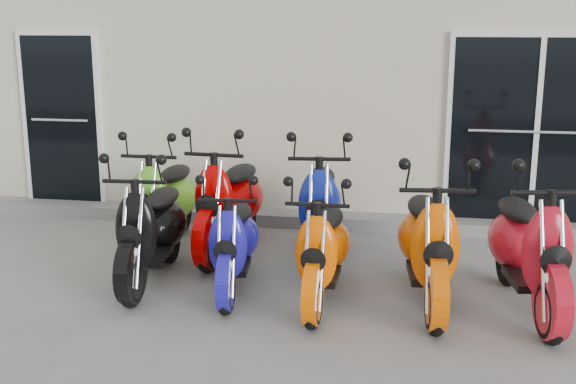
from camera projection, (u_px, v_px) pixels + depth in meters
name	position (u px, v px, depth m)	size (l,w,h in m)	color
ground	(277.00, 283.00, 6.85)	(80.00, 80.00, 0.00)	gray
building	(338.00, 74.00, 11.46)	(14.00, 6.00, 3.20)	beige
front_step	(308.00, 219.00, 8.77)	(14.00, 0.40, 0.15)	gray
door_left	(62.00, 115.00, 9.17)	(1.07, 0.08, 2.22)	black
door_right	(537.00, 126.00, 8.20)	(2.02, 0.08, 2.22)	black
scooter_front_black	(151.00, 215.00, 6.73)	(0.65, 1.80, 1.33)	black
scooter_front_blue	(234.00, 229.00, 6.52)	(0.58, 1.59, 1.18)	#1C169D
scooter_front_orange_a	(323.00, 236.00, 6.25)	(0.60, 1.65, 1.22)	#FF5F00
scooter_front_orange_b	(429.00, 228.00, 6.20)	(0.69, 1.89, 1.39)	#E45702
scooter_front_red	(530.00, 231.00, 6.05)	(0.70, 1.92, 1.42)	red
scooter_back_green	(164.00, 187.00, 7.78)	(0.66, 1.83, 1.35)	#5FB426
scooter_back_red	(229.00, 188.00, 7.61)	(0.70, 1.91, 1.41)	#B90000
scooter_back_blue	(320.00, 192.00, 7.45)	(0.69, 1.90, 1.40)	navy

